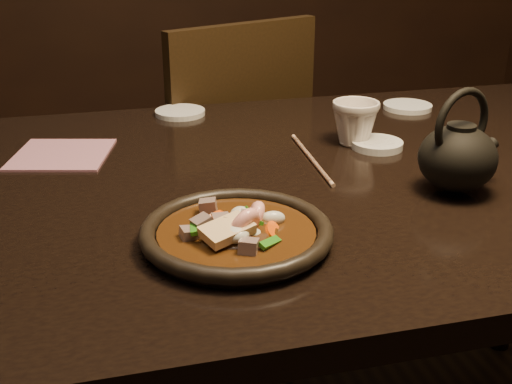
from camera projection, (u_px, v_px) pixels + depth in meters
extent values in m
cube|color=black|center=(312.00, 182.00, 1.07)|extent=(1.60, 0.90, 0.04)
cube|color=black|center=(204.00, 187.00, 1.79)|extent=(0.57, 0.57, 0.04)
cylinder|color=black|center=(222.00, 223.00, 2.11)|extent=(0.04, 0.04, 0.42)
cylinder|color=black|center=(290.00, 266.00, 1.85)|extent=(0.04, 0.04, 0.42)
cylinder|color=black|center=(125.00, 254.00, 1.92)|extent=(0.04, 0.04, 0.42)
cylinder|color=black|center=(186.00, 306.00, 1.66)|extent=(0.04, 0.04, 0.42)
cube|color=black|center=(244.00, 118.00, 1.55)|extent=(0.39, 0.19, 0.45)
cylinder|color=black|center=(237.00, 238.00, 0.83)|extent=(0.23, 0.23, 0.01)
torus|color=black|center=(236.00, 231.00, 0.82)|extent=(0.25, 0.25, 0.02)
cylinder|color=#351B09|center=(237.00, 234.00, 0.83)|extent=(0.20, 0.20, 0.01)
ellipsoid|color=#351B09|center=(237.00, 234.00, 0.83)|extent=(0.11, 0.11, 0.03)
torus|color=#FFB3A1|center=(252.00, 222.00, 0.84)|extent=(0.05, 0.06, 0.05)
torus|color=#FFB3A1|center=(244.00, 227.00, 0.81)|extent=(0.06, 0.06, 0.05)
cube|color=#82685E|center=(248.00, 220.00, 0.84)|extent=(0.03, 0.03, 0.02)
cube|color=#82685E|center=(232.00, 224.00, 0.81)|extent=(0.03, 0.03, 0.03)
cube|color=#82685E|center=(208.00, 207.00, 0.87)|extent=(0.03, 0.03, 0.02)
cube|color=#82685E|center=(190.00, 235.00, 0.81)|extent=(0.03, 0.03, 0.02)
cube|color=#82685E|center=(203.00, 224.00, 0.82)|extent=(0.03, 0.03, 0.03)
cube|color=#82685E|center=(221.00, 223.00, 0.82)|extent=(0.02, 0.02, 0.02)
cube|color=#82685E|center=(249.00, 247.00, 0.77)|extent=(0.03, 0.03, 0.02)
cylinder|color=#F34C07|center=(221.00, 234.00, 0.80)|extent=(0.05, 0.05, 0.03)
cylinder|color=#F34C07|center=(212.00, 218.00, 0.84)|extent=(0.05, 0.04, 0.04)
cylinder|color=#F34C07|center=(235.00, 232.00, 0.79)|extent=(0.05, 0.05, 0.03)
cylinder|color=#F34C07|center=(220.00, 220.00, 0.83)|extent=(0.04, 0.05, 0.03)
cylinder|color=#F34C07|center=(273.00, 231.00, 0.82)|extent=(0.05, 0.05, 0.03)
cube|color=#2A7316|center=(233.00, 228.00, 0.82)|extent=(0.01, 0.04, 0.01)
cube|color=#2A7316|center=(237.00, 215.00, 0.86)|extent=(0.04, 0.02, 0.03)
cube|color=#2A7316|center=(257.00, 220.00, 0.83)|extent=(0.01, 0.04, 0.02)
cube|color=#2A7316|center=(270.00, 243.00, 0.78)|extent=(0.04, 0.03, 0.01)
cube|color=#2A7316|center=(195.00, 229.00, 0.80)|extent=(0.02, 0.04, 0.01)
cube|color=#2A7316|center=(243.00, 215.00, 0.85)|extent=(0.03, 0.04, 0.01)
ellipsoid|color=beige|center=(235.00, 228.00, 0.82)|extent=(0.03, 0.02, 0.02)
ellipsoid|color=beige|center=(240.00, 215.00, 0.86)|extent=(0.03, 0.03, 0.02)
ellipsoid|color=beige|center=(251.00, 236.00, 0.81)|extent=(0.03, 0.03, 0.02)
ellipsoid|color=beige|center=(272.00, 219.00, 0.84)|extent=(0.04, 0.02, 0.02)
ellipsoid|color=beige|center=(220.00, 230.00, 0.82)|extent=(0.03, 0.03, 0.02)
ellipsoid|color=beige|center=(236.00, 234.00, 0.79)|extent=(0.03, 0.04, 0.02)
ellipsoid|color=beige|center=(239.00, 223.00, 0.82)|extent=(0.03, 0.03, 0.02)
cube|color=#E7C28A|center=(227.00, 230.00, 0.79)|extent=(0.07, 0.06, 0.02)
cylinder|color=silver|center=(377.00, 144.00, 1.17)|extent=(0.09, 0.09, 0.01)
cylinder|color=silver|center=(180.00, 112.00, 1.37)|extent=(0.11, 0.11, 0.01)
cylinder|color=silver|center=(407.00, 106.00, 1.41)|extent=(0.11, 0.11, 0.01)
imported|color=beige|center=(355.00, 121.00, 1.17)|extent=(0.10, 0.09, 0.09)
cylinder|color=tan|center=(312.00, 160.00, 1.10)|extent=(0.02, 0.24, 0.01)
cylinder|color=tan|center=(310.00, 157.00, 1.11)|extent=(0.02, 0.24, 0.01)
cube|color=#9B5F6E|center=(62.00, 155.00, 1.13)|extent=(0.20, 0.20, 0.00)
ellipsoid|color=black|center=(457.00, 158.00, 0.96)|extent=(0.12, 0.12, 0.10)
cylinder|color=black|center=(461.00, 130.00, 0.95)|extent=(0.04, 0.04, 0.02)
cylinder|color=black|center=(483.00, 151.00, 0.99)|extent=(0.06, 0.04, 0.04)
torus|color=black|center=(462.00, 124.00, 0.94)|extent=(0.11, 0.05, 0.11)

